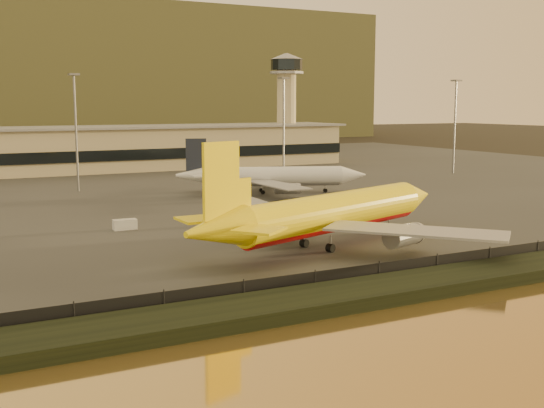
{
  "coord_description": "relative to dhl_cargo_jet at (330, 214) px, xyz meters",
  "views": [
    {
      "loc": [
        -41.06,
        -70.47,
        19.24
      ],
      "look_at": [
        2.17,
        12.0,
        5.48
      ],
      "focal_mm": 45.0,
      "sensor_mm": 36.0,
      "label": 1
    }
  ],
  "objects": [
    {
      "name": "ground",
      "position": [
        -7.49,
        -5.41,
        -4.64
      ],
      "size": [
        900.0,
        900.0,
        0.0
      ],
      "primitive_type": "plane",
      "color": "black",
      "rests_on": "ground"
    },
    {
      "name": "embankment",
      "position": [
        -7.49,
        -22.41,
        -3.94
      ],
      "size": [
        320.0,
        7.0,
        1.4
      ],
      "primitive_type": "cube",
      "color": "black",
      "rests_on": "ground"
    },
    {
      "name": "tarmac",
      "position": [
        -7.49,
        89.59,
        -4.54
      ],
      "size": [
        320.0,
        220.0,
        0.2
      ],
      "primitive_type": "cube",
      "color": "#2D2D2D",
      "rests_on": "ground"
    },
    {
      "name": "perimeter_fence",
      "position": [
        -7.49,
        -18.41,
        -3.34
      ],
      "size": [
        300.0,
        0.05,
        2.2
      ],
      "primitive_type": "cube",
      "color": "black",
      "rests_on": "tarmac"
    },
    {
      "name": "terminal_building",
      "position": [
        -22.01,
        120.14,
        1.61
      ],
      "size": [
        202.0,
        25.0,
        12.6
      ],
      "color": "#C4AF88",
      "rests_on": "tarmac"
    },
    {
      "name": "control_tower",
      "position": [
        62.51,
        125.59,
        17.02
      ],
      "size": [
        11.2,
        11.2,
        35.5
      ],
      "color": "#C4AF88",
      "rests_on": "tarmac"
    },
    {
      "name": "apron_light_masts",
      "position": [
        7.51,
        69.59,
        11.06
      ],
      "size": [
        152.2,
        12.2,
        25.4
      ],
      "color": "slate",
      "rests_on": "tarmac"
    },
    {
      "name": "dhl_cargo_jet",
      "position": [
        0.0,
        0.0,
        0.0
      ],
      "size": [
        48.47,
        46.12,
        14.87
      ],
      "rotation": [
        0.0,
        0.0,
        0.33
      ],
      "color": "yellow",
      "rests_on": "tarmac"
    },
    {
      "name": "white_narrowbody_jet",
      "position": [
        18.78,
        52.45,
        -0.92
      ],
      "size": [
        39.44,
        37.25,
        11.78
      ],
      "rotation": [
        0.0,
        0.0,
        -0.38
      ],
      "color": "silver",
      "rests_on": "tarmac"
    },
    {
      "name": "gse_vehicle_yellow",
      "position": [
        -1.42,
        20.75,
        -3.57
      ],
      "size": [
        4.01,
        2.09,
        1.74
      ],
      "primitive_type": "cube",
      "rotation": [
        0.0,
        0.0,
        -0.09
      ],
      "color": "yellow",
      "rests_on": "tarmac"
    },
    {
      "name": "gse_vehicle_white",
      "position": [
        -21.01,
        24.99,
        -3.65
      ],
      "size": [
        3.57,
        1.71,
        1.58
      ],
      "primitive_type": "cube",
      "rotation": [
        0.0,
        0.0,
        -0.04
      ],
      "color": "silver",
      "rests_on": "tarmac"
    }
  ]
}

